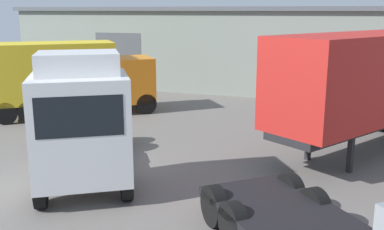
% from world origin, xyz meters
% --- Properties ---
extents(ground_plane, '(60.00, 60.00, 0.00)m').
position_xyz_m(ground_plane, '(0.00, 0.00, 0.00)').
color(ground_plane, slate).
extents(warehouse_building, '(27.17, 6.51, 5.20)m').
position_xyz_m(warehouse_building, '(0.00, 17.00, 2.61)').
color(warehouse_building, gray).
rests_on(warehouse_building, ground_plane).
extents(tractor_unit_white, '(5.57, 6.84, 3.93)m').
position_xyz_m(tractor_unit_white, '(1.06, -1.07, 1.84)').
color(tractor_unit_white, silver).
rests_on(tractor_unit_white, ground_plane).
extents(container_trailer_teal, '(7.15, 9.39, 4.25)m').
position_xyz_m(container_trailer_teal, '(8.96, 5.35, 2.68)').
color(container_trailer_teal, red).
rests_on(container_trailer_teal, ground_plane).
extents(box_truck_orange, '(7.40, 6.54, 3.51)m').
position_xyz_m(box_truck_orange, '(-4.60, 6.81, 1.97)').
color(box_truck_orange, orange).
rests_on(box_truck_orange, ground_plane).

